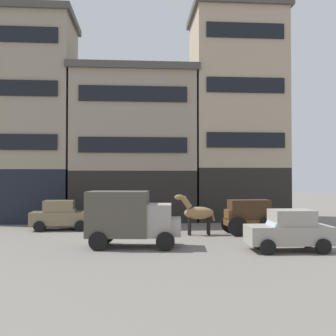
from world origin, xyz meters
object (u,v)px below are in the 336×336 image
sedan_dark (61,215)px  pedestrian_officer (238,212)px  draft_horse (197,213)px  sedan_light (289,230)px  cargo_wagon (248,214)px  delivery_truck_near (130,217)px

sedan_dark → pedestrian_officer: bearing=3.3°
draft_horse → sedan_light: bearing=-56.5°
sedan_light → cargo_wagon: bearing=94.8°
cargo_wagon → sedan_light: cargo_wagon is taller
cargo_wagon → delivery_truck_near: (-6.65, -3.61, 0.28)m
draft_horse → sedan_light: 6.13m
delivery_truck_near → draft_horse: bearing=44.3°
delivery_truck_near → sedan_light: size_ratio=1.21×
sedan_dark → sedan_light: 13.97m
sedan_dark → sedan_light: same height
cargo_wagon → pedestrian_officer: size_ratio=1.66×
cargo_wagon → sedan_dark: (-11.09, 2.80, -0.23)m
draft_horse → delivery_truck_near: 5.17m
cargo_wagon → pedestrian_officer: cargo_wagon is taller
pedestrian_officer → draft_horse: bearing=-132.9°
cargo_wagon → draft_horse: draft_horse is taller
sedan_dark → pedestrian_officer: size_ratio=2.12×
delivery_truck_near → sedan_light: delivery_truck_near is taller
cargo_wagon → sedan_light: 5.13m
cargo_wagon → draft_horse: (-2.95, -0.00, 0.12)m
sedan_dark → pedestrian_officer: 11.38m
cargo_wagon → draft_horse: size_ratio=1.27×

